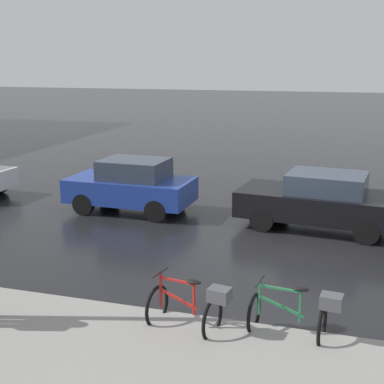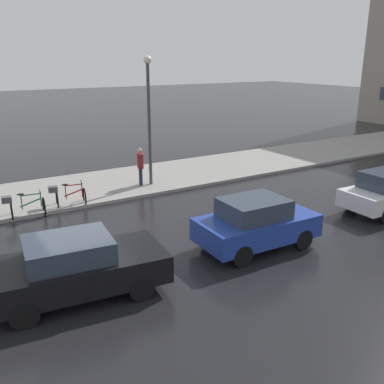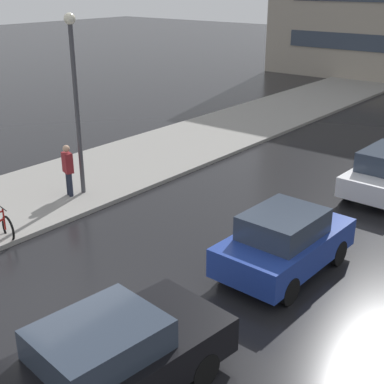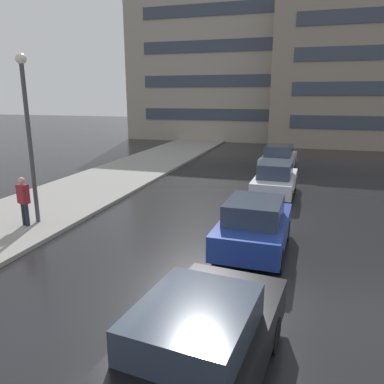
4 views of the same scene
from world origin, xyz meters
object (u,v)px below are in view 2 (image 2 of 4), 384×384
at_px(bicycle_nearest, 23,206).
at_px(bicycle_second, 67,196).
at_px(pedestrian, 140,166).
at_px(streetlamp, 149,110).
at_px(car_black, 76,267).
at_px(car_blue, 256,223).

xyz_separation_m(bicycle_nearest, bicycle_second, (-0.29, 1.69, 0.01)).
height_order(pedestrian, streetlamp, streetlamp).
xyz_separation_m(bicycle_nearest, pedestrian, (-1.25, 5.28, 0.54)).
height_order(car_black, streetlamp, streetlamp).
height_order(bicycle_second, pedestrian, pedestrian).
distance_m(car_black, streetlamp, 9.70).
xyz_separation_m(car_black, streetlamp, (-7.39, 5.67, 2.70)).
bearing_deg(bicycle_nearest, pedestrian, 103.29).
bearing_deg(car_blue, bicycle_second, -149.64).
distance_m(bicycle_second, car_black, 6.76).
xyz_separation_m(car_black, pedestrian, (-7.51, 5.23, 0.25)).
distance_m(bicycle_nearest, pedestrian, 5.45).
bearing_deg(streetlamp, pedestrian, -105.23).
xyz_separation_m(bicycle_second, car_blue, (6.66, 3.90, 0.30)).
height_order(car_blue, streetlamp, streetlamp).
height_order(bicycle_second, car_black, car_black).
height_order(bicycle_nearest, pedestrian, pedestrian).
distance_m(bicycle_nearest, streetlamp, 6.56).
distance_m(car_black, pedestrian, 9.15).
distance_m(car_blue, pedestrian, 7.63).
height_order(bicycle_nearest, bicycle_second, bicycle_second).
relative_size(bicycle_nearest, car_black, 0.33).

